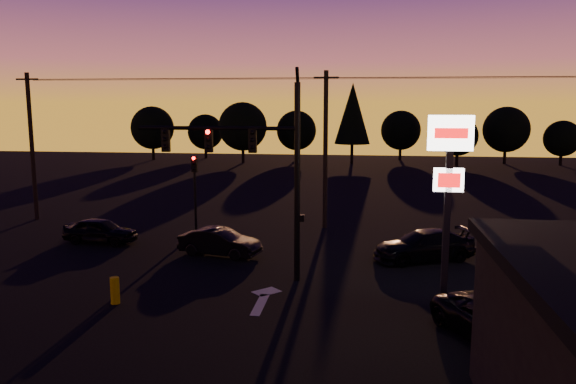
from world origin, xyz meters
name	(u,v)px	position (x,y,z in m)	size (l,w,h in m)	color
ground	(241,314)	(0.00, 0.00, 0.00)	(120.00, 120.00, 0.00)	black
lane_arrow	(263,298)	(0.50, 1.67, 0.01)	(1.20, 3.10, 0.01)	beige
traffic_signal_mast	(258,160)	(-0.10, 3.99, 4.94)	(6.79, 0.52, 8.58)	black
secondary_signal	(195,183)	(-5.00, 11.49, 2.86)	(0.30, 0.31, 4.35)	black
pylon_sign	(449,171)	(7.00, 1.50, 4.91)	(1.50, 0.28, 6.80)	black
utility_pole_0	(32,146)	(-16.00, 14.00, 4.59)	(1.40, 0.26, 9.00)	black
utility_pole_1	(325,149)	(2.00, 14.00, 4.59)	(1.40, 0.26, 9.00)	black
power_wires	(326,78)	(2.00, 14.00, 8.57)	(36.00, 1.22, 0.07)	black
bollard	(115,290)	(-4.74, 0.44, 0.49)	(0.33, 0.33, 0.98)	#D1BE00
tree_0	(152,128)	(-22.00, 50.00, 4.06)	(5.36, 5.36, 6.74)	black
tree_1	(205,132)	(-16.00, 53.00, 3.43)	(4.54, 4.54, 5.71)	black
tree_2	(243,127)	(-10.00, 48.00, 4.37)	(5.77, 5.78, 7.26)	black
tree_3	(296,130)	(-4.00, 52.00, 3.75)	(4.95, 4.95, 6.22)	black
tree_4	(353,114)	(3.00, 49.00, 5.93)	(4.18, 4.18, 9.50)	black
tree_5	(401,130)	(9.00, 54.00, 3.75)	(4.95, 4.95, 6.22)	black
tree_6	(458,136)	(15.00, 48.00, 3.43)	(4.54, 4.54, 5.71)	black
tree_7	(506,130)	(21.00, 51.00, 4.06)	(5.36, 5.36, 6.74)	black
tree_8	(562,138)	(27.00, 50.00, 3.12)	(4.12, 4.12, 5.19)	black
car_left	(100,231)	(-9.33, 8.86, 0.65)	(1.53, 3.81, 1.30)	black
car_mid	(220,242)	(-2.58, 7.30, 0.65)	(1.37, 3.92, 1.29)	black
car_right	(424,245)	(6.99, 7.70, 0.69)	(1.94, 4.78, 1.39)	black
suv_parked	(498,322)	(8.24, -1.19, 0.63)	(2.11, 4.57, 1.27)	black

